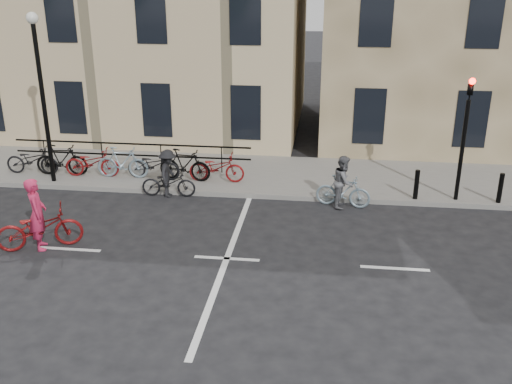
# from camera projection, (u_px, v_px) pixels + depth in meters

# --- Properties ---
(ground) EXTENTS (120.00, 120.00, 0.00)m
(ground) POSITION_uv_depth(u_px,v_px,m) (227.00, 259.00, 13.83)
(ground) COLOR black
(ground) RESTS_ON ground
(sidewalk) EXTENTS (46.00, 4.00, 0.15)m
(sidewalk) POSITION_uv_depth(u_px,v_px,m) (143.00, 170.00, 19.83)
(sidewalk) COLOR slate
(sidewalk) RESTS_ON ground
(building_west) EXTENTS (20.00, 10.00, 10.00)m
(building_west) POSITION_uv_depth(u_px,v_px,m) (74.00, 6.00, 25.09)
(building_west) COLOR #CAB788
(building_west) RESTS_ON sidewalk
(traffic_light) EXTENTS (0.18, 0.30, 3.90)m
(traffic_light) POSITION_uv_depth(u_px,v_px,m) (466.00, 124.00, 16.25)
(traffic_light) COLOR black
(traffic_light) RESTS_ON sidewalk
(lamp_post) EXTENTS (0.36, 0.36, 5.28)m
(lamp_post) POSITION_uv_depth(u_px,v_px,m) (40.00, 78.00, 17.42)
(lamp_post) COLOR black
(lamp_post) RESTS_ON sidewalk
(bollard_east) EXTENTS (0.14, 0.14, 0.90)m
(bollard_east) POSITION_uv_depth(u_px,v_px,m) (416.00, 185.00, 16.96)
(bollard_east) COLOR black
(bollard_east) RESTS_ON sidewalk
(bollard_west) EXTENTS (0.14, 0.14, 0.90)m
(bollard_west) POSITION_uv_depth(u_px,v_px,m) (500.00, 188.00, 16.68)
(bollard_west) COLOR black
(bollard_west) RESTS_ON sidewalk
(parked_bikes) EXTENTS (8.30, 1.23, 1.05)m
(parked_bikes) POSITION_uv_depth(u_px,v_px,m) (123.00, 163.00, 18.78)
(parked_bikes) COLOR black
(parked_bikes) RESTS_ON sidewalk
(cyclist_pink) EXTENTS (2.19, 1.51, 1.85)m
(cyclist_pink) POSITION_uv_depth(u_px,v_px,m) (39.00, 224.00, 14.16)
(cyclist_pink) COLOR maroon
(cyclist_pink) RESTS_ON ground
(cyclist_grey) EXTENTS (1.67, 0.85, 1.56)m
(cyclist_grey) POSITION_uv_depth(u_px,v_px,m) (343.00, 186.00, 16.72)
(cyclist_grey) COLOR #7E96A5
(cyclist_grey) RESTS_ON ground
(cyclist_dark) EXTENTS (1.70, 0.99, 1.49)m
(cyclist_dark) POSITION_uv_depth(u_px,v_px,m) (168.00, 178.00, 17.52)
(cyclist_dark) COLOR black
(cyclist_dark) RESTS_ON ground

